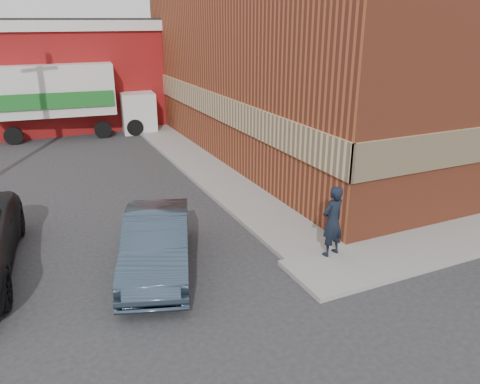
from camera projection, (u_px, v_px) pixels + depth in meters
name	position (u px, v px, depth m)	size (l,w,h in m)	color
ground	(295.00, 261.00, 11.44)	(90.00, 90.00, 0.00)	#28282B
brick_building	(358.00, 40.00, 20.81)	(14.25, 18.25, 9.36)	brown
sidewalk_west	(194.00, 161.00, 19.31)	(1.80, 18.00, 0.12)	gray
warehouse	(7.00, 73.00, 25.10)	(16.30, 8.30, 5.60)	maroon
man	(333.00, 221.00, 11.21)	(0.65, 0.42, 1.77)	black
sedan	(157.00, 243.00, 10.81)	(1.46, 4.18, 1.38)	#2E3D4E
box_truck	(70.00, 95.00, 22.96)	(7.37, 2.85, 3.55)	silver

